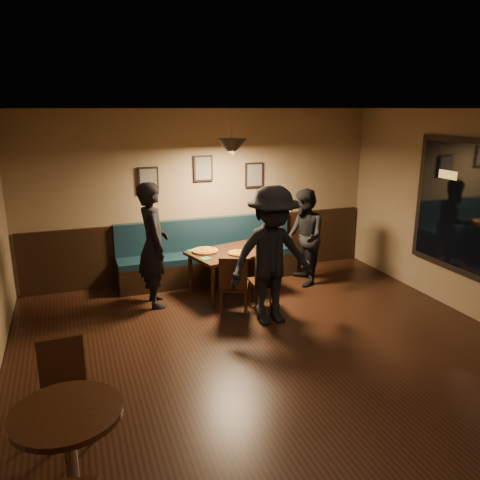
% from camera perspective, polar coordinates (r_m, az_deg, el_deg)
% --- Properties ---
extents(floor, '(7.00, 7.00, 0.00)m').
position_cam_1_polar(floor, '(5.45, 6.27, -15.75)').
color(floor, black).
rests_on(floor, ground).
extents(ceiling, '(7.00, 7.00, 0.00)m').
position_cam_1_polar(ceiling, '(4.67, 7.30, 15.14)').
color(ceiling, silver).
rests_on(ceiling, ground).
extents(wall_back, '(6.00, 0.00, 6.00)m').
position_cam_1_polar(wall_back, '(8.07, -4.39, 5.30)').
color(wall_back, '#8C704F').
rests_on(wall_back, ground).
extents(wainscot, '(5.88, 0.06, 1.00)m').
position_cam_1_polar(wainscot, '(8.25, -4.21, -0.90)').
color(wainscot, black).
rests_on(wainscot, ground).
extents(booth_bench, '(3.00, 0.60, 1.00)m').
position_cam_1_polar(booth_bench, '(8.00, -3.68, -1.41)').
color(booth_bench, '#0F232D').
rests_on(booth_bench, ground).
extents(picture_left, '(0.32, 0.04, 0.42)m').
position_cam_1_polar(picture_left, '(7.81, -10.79, 6.96)').
color(picture_left, black).
rests_on(picture_left, wall_back).
extents(picture_center, '(0.32, 0.04, 0.42)m').
position_cam_1_polar(picture_center, '(7.98, -4.40, 8.44)').
color(picture_center, black).
rests_on(picture_center, wall_back).
extents(picture_right, '(0.32, 0.04, 0.42)m').
position_cam_1_polar(picture_right, '(8.28, 1.69, 7.69)').
color(picture_right, black).
rests_on(picture_right, wall_back).
extents(pendant_lamp, '(0.44, 0.44, 0.25)m').
position_cam_1_polar(pendant_lamp, '(7.11, -0.98, 10.88)').
color(pendant_lamp, black).
rests_on(pendant_lamp, ceiling).
extents(dining_table, '(1.45, 1.12, 0.68)m').
position_cam_1_polar(dining_table, '(7.50, -0.91, -3.81)').
color(dining_table, black).
rests_on(dining_table, floor).
extents(chair_near_left, '(0.51, 0.51, 0.87)m').
position_cam_1_polar(chair_near_left, '(6.72, -0.71, -5.27)').
color(chair_near_left, black).
rests_on(chair_near_left, floor).
extents(chair_near_right, '(0.40, 0.40, 0.86)m').
position_cam_1_polar(chair_near_right, '(6.89, 2.84, -4.82)').
color(chair_near_right, black).
rests_on(chair_near_right, floor).
extents(diner_left, '(0.44, 0.67, 1.82)m').
position_cam_1_polar(diner_left, '(7.01, -10.21, -0.58)').
color(diner_left, black).
rests_on(diner_left, floor).
extents(diner_right, '(0.74, 0.87, 1.57)m').
position_cam_1_polar(diner_right, '(7.84, 7.57, 0.30)').
color(diner_right, black).
rests_on(diner_right, floor).
extents(diner_front, '(1.26, 0.80, 1.86)m').
position_cam_1_polar(diner_front, '(6.33, 3.82, -1.93)').
color(diner_front, black).
rests_on(diner_front, floor).
extents(pizza_a, '(0.39, 0.39, 0.04)m').
position_cam_1_polar(pizza_a, '(7.36, -4.15, -1.26)').
color(pizza_a, orange).
rests_on(pizza_a, dining_table).
extents(pizza_b, '(0.36, 0.36, 0.04)m').
position_cam_1_polar(pizza_b, '(7.24, -0.19, -1.53)').
color(pizza_b, '#BF8B23').
rests_on(pizza_b, dining_table).
extents(pizza_c, '(0.45, 0.45, 0.04)m').
position_cam_1_polar(pizza_c, '(7.72, 1.88, -0.45)').
color(pizza_c, orange).
rests_on(pizza_c, dining_table).
extents(soda_glass, '(0.09, 0.09, 0.14)m').
position_cam_1_polar(soda_glass, '(7.34, 4.26, -0.90)').
color(soda_glass, black).
rests_on(soda_glass, dining_table).
extents(tabasco_bottle, '(0.04, 0.04, 0.13)m').
position_cam_1_polar(tabasco_bottle, '(7.53, 3.02, -0.49)').
color(tabasco_bottle, '#970509').
rests_on(tabasco_bottle, dining_table).
extents(napkin_a, '(0.18, 0.18, 0.01)m').
position_cam_1_polar(napkin_a, '(7.45, -5.63, -1.25)').
color(napkin_a, '#1C6A26').
rests_on(napkin_a, dining_table).
extents(napkin_b, '(0.17, 0.17, 0.01)m').
position_cam_1_polar(napkin_b, '(7.05, -4.08, -2.18)').
color(napkin_b, '#1F753C').
rests_on(napkin_b, dining_table).
extents(cutlery_set, '(0.20, 0.11, 0.00)m').
position_cam_1_polar(cutlery_set, '(7.04, -0.25, -2.18)').
color(cutlery_set, silver).
rests_on(cutlery_set, dining_table).
extents(cafe_table, '(0.87, 0.87, 0.81)m').
position_cam_1_polar(cafe_table, '(3.93, -19.30, -23.39)').
color(cafe_table, black).
rests_on(cafe_table, floor).
extents(cafe_chair_far, '(0.41, 0.41, 0.88)m').
position_cam_1_polar(cafe_chair_far, '(4.60, -20.01, -16.66)').
color(cafe_chair_far, '#321D0D').
rests_on(cafe_chair_far, floor).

